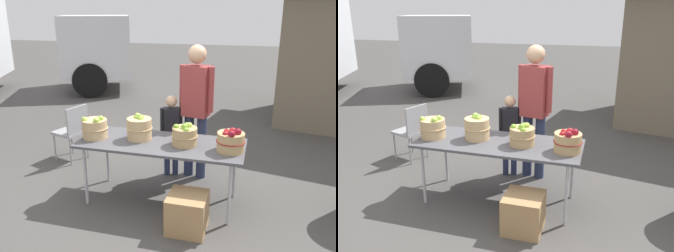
# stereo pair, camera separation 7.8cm
# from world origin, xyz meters

# --- Properties ---
(ground_plane) EXTENTS (40.00, 40.00, 0.00)m
(ground_plane) POSITION_xyz_m (0.00, 0.00, 0.00)
(ground_plane) COLOR #474442
(market_table) EXTENTS (1.90, 0.76, 0.75)m
(market_table) POSITION_xyz_m (0.00, 0.00, 0.71)
(market_table) COLOR #4C4C51
(market_table) RESTS_ON ground
(apple_basket_green_0) EXTENTS (0.31, 0.31, 0.27)m
(apple_basket_green_0) POSITION_xyz_m (-0.80, -0.05, 0.87)
(apple_basket_green_0) COLOR tan
(apple_basket_green_0) RESTS_ON market_table
(apple_basket_green_1) EXTENTS (0.31, 0.31, 0.30)m
(apple_basket_green_1) POSITION_xyz_m (-0.28, 0.04, 0.89)
(apple_basket_green_1) COLOR tan
(apple_basket_green_1) RESTS_ON market_table
(apple_basket_green_2) EXTENTS (0.30, 0.30, 0.26)m
(apple_basket_green_2) POSITION_xyz_m (0.28, -0.01, 0.87)
(apple_basket_green_2) COLOR tan
(apple_basket_green_2) RESTS_ON market_table
(apple_basket_red_0) EXTENTS (0.31, 0.31, 0.27)m
(apple_basket_red_0) POSITION_xyz_m (0.79, -0.06, 0.87)
(apple_basket_red_0) COLOR tan
(apple_basket_red_0) RESTS_ON market_table
(vendor_adult) EXTENTS (0.46, 0.30, 1.79)m
(vendor_adult) POSITION_xyz_m (0.25, 0.76, 1.05)
(vendor_adult) COLOR #262D4C
(vendor_adult) RESTS_ON ground
(child_customer) EXTENTS (0.29, 0.20, 1.13)m
(child_customer) POSITION_xyz_m (-0.07, 0.71, 0.66)
(child_customer) COLOR #262D4C
(child_customer) RESTS_ON ground
(folding_chair) EXTENTS (0.50, 0.50, 0.86)m
(folding_chair) POSITION_xyz_m (-1.61, 0.81, 0.51)
(folding_chair) COLOR #99999E
(folding_chair) RESTS_ON ground
(produce_crate) EXTENTS (0.40, 0.40, 0.40)m
(produce_crate) POSITION_xyz_m (0.43, -0.50, 0.20)
(produce_crate) COLOR #A87F51
(produce_crate) RESTS_ON ground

